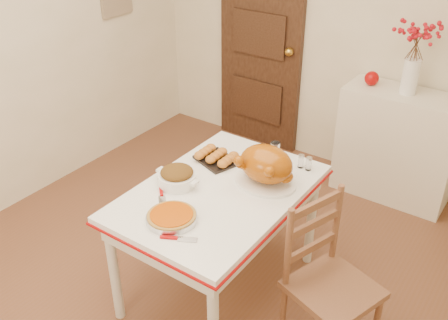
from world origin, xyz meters
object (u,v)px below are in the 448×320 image
Objects in this scene: turkey_platter at (266,166)px; pumpkin_pie at (172,216)px; chair_oak at (334,286)px; kitchen_table at (219,241)px; sideboard at (397,146)px.

turkey_platter is 1.40× the size of pumpkin_pie.
chair_oak is 2.48× the size of turkey_platter.
chair_oak is at bearing 22.25° from pumpkin_pie.
kitchen_table is 3.32× the size of turkey_platter.
sideboard is 3.32× the size of pumpkin_pie.
chair_oak reaches higher than pumpkin_pie.
kitchen_table is (-0.54, -1.74, -0.07)m from sideboard.
sideboard is 0.96× the size of chair_oak.
chair_oak is at bearing -15.94° from turkey_platter.
pumpkin_pie is (-0.22, -0.61, -0.10)m from turkey_platter.
kitchen_table is 0.80m from chair_oak.
chair_oak reaches higher than sideboard.
sideboard reaches higher than pumpkin_pie.
chair_oak is 0.95m from pumpkin_pie.
pumpkin_pie is at bearing -102.23° from turkey_platter.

